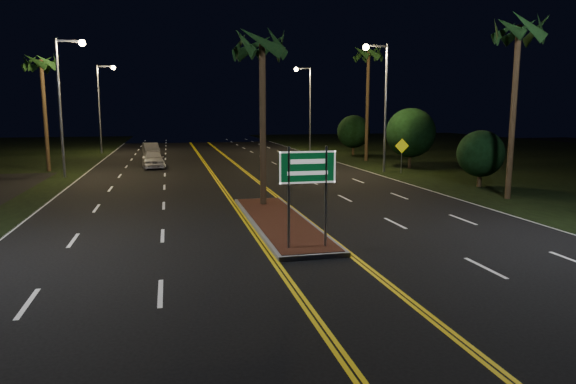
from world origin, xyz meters
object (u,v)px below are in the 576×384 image
object	(u,v)px
streetlight_left_far	(102,98)
streetlight_right_far	(307,99)
palm_right_near	(519,31)
car_near	(153,158)
streetlight_right_mid	(381,93)
median_island	(279,221)
palm_left_far	(41,63)
palm_right_far	(369,55)
highway_sign	(308,177)
car_far	(151,148)
shrub_mid	(411,133)
shrub_near	(481,154)
shrub_far	(353,132)
streetlight_left_mid	(65,91)
palm_median	(262,45)
warning_sign	(402,151)

from	to	relation	value
streetlight_left_far	streetlight_right_far	size ratio (longest dim) A/B	1.00
palm_right_near	car_near	xyz separation A→B (m)	(-17.88, 18.71, -7.42)
streetlight_right_mid	median_island	bearing A→B (deg)	-125.28
palm_left_far	palm_right_far	size ratio (longest dim) A/B	0.85
highway_sign	median_island	bearing A→B (deg)	90.00
highway_sign	car_far	bearing A→B (deg)	99.12
palm_right_near	shrub_mid	world-z (taller)	palm_right_near
highway_sign	palm_right_near	bearing A→B (deg)	29.95
shrub_mid	palm_right_near	bearing A→B (deg)	-96.12
streetlight_left_far	palm_right_far	size ratio (longest dim) A/B	0.87
streetlight_right_mid	shrub_near	distance (m)	9.28
palm_right_near	streetlight_right_far	bearing A→B (deg)	93.37
streetlight_left_far	streetlight_right_mid	distance (m)	30.57
streetlight_right_mid	shrub_far	size ratio (longest dim) A/B	2.27
highway_sign	palm_right_far	bearing A→B (deg)	64.80
streetlight_left_mid	car_far	xyz separation A→B (m)	(4.77, 15.19, -4.90)
shrub_mid	shrub_far	size ratio (longest dim) A/B	1.17
streetlight_right_far	palm_right_near	xyz separation A→B (m)	(1.89, -32.00, 2.56)
streetlight_left_far	palm_left_far	xyz separation A→B (m)	(-2.19, -16.00, 2.09)
shrub_mid	shrub_far	world-z (taller)	shrub_mid
streetlight_left_mid	shrub_mid	distance (m)	24.79
palm_median	streetlight_left_mid	bearing A→B (deg)	128.17
shrub_mid	palm_right_far	bearing A→B (deg)	101.31
shrub_mid	streetlight_right_far	bearing A→B (deg)	100.66
median_island	palm_right_near	size ratio (longest dim) A/B	1.10
streetlight_right_mid	shrub_far	distance (m)	14.74
streetlight_left_mid	palm_median	bearing A→B (deg)	-51.83
streetlight_left_mid	streetlight_left_far	bearing A→B (deg)	90.00
palm_right_near	streetlight_left_far	bearing A→B (deg)	124.21
palm_right_near	median_island	bearing A→B (deg)	-166.50
median_island	streetlight_left_far	distance (m)	38.89
shrub_mid	warning_sign	distance (m)	3.72
streetlight_left_far	car_far	xyz separation A→B (m)	(4.77, -4.81, -4.90)
car_near	streetlight_left_mid	bearing A→B (deg)	-142.22
shrub_near	car_near	bearing A→B (deg)	142.07
streetlight_left_far	car_near	size ratio (longest dim) A/B	1.89
median_island	streetlight_left_mid	distance (m)	20.80
warning_sign	car_far	bearing A→B (deg)	135.74
median_island	shrub_near	world-z (taller)	shrub_near
streetlight_right_far	car_far	world-z (taller)	streetlight_right_far
palm_median	highway_sign	bearing A→B (deg)	-90.00
shrub_near	palm_median	bearing A→B (deg)	-165.47
palm_median	shrub_near	bearing A→B (deg)	14.53
highway_sign	palm_left_far	size ratio (longest dim) A/B	0.36
highway_sign	streetlight_right_far	world-z (taller)	streetlight_right_far
palm_median	palm_left_far	world-z (taller)	palm_left_far
palm_right_near	car_far	xyz separation A→B (m)	(-18.34, 29.19, -7.46)
streetlight_left_far	palm_right_far	world-z (taller)	palm_right_far
streetlight_left_far	palm_median	distance (m)	35.18
shrub_far	car_near	size ratio (longest dim) A/B	0.83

